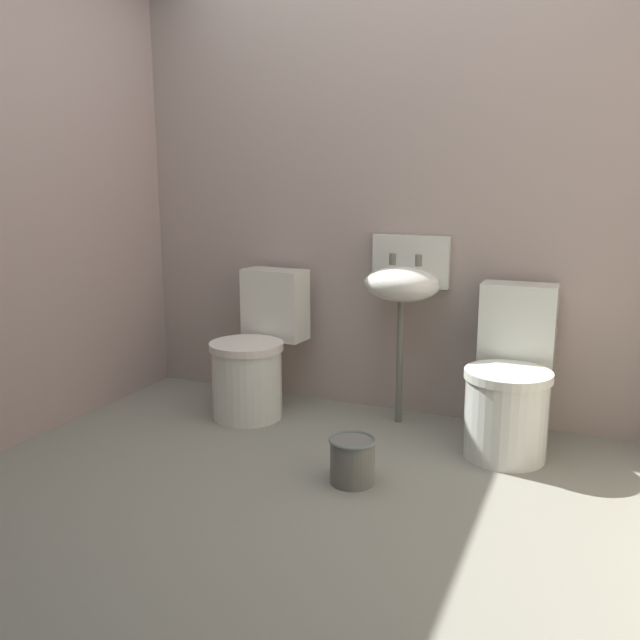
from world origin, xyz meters
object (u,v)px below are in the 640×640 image
(toilet_right, at_px, (510,386))
(sink, at_px, (403,282))
(toilet_left, at_px, (256,356))
(bucket, at_px, (352,459))

(toilet_right, height_order, sink, sink)
(toilet_left, xyz_separation_m, toilet_right, (1.36, -0.00, 0.00))
(toilet_left, bearing_deg, bucket, 146.88)
(toilet_left, distance_m, toilet_right, 1.36)
(bucket, bearing_deg, sink, 91.98)
(sink, xyz_separation_m, bucket, (0.03, -0.81, -0.65))
(toilet_left, bearing_deg, sink, -161.62)
(toilet_right, xyz_separation_m, sink, (-0.59, 0.19, 0.43))
(toilet_left, height_order, toilet_right, same)
(toilet_left, height_order, sink, sink)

